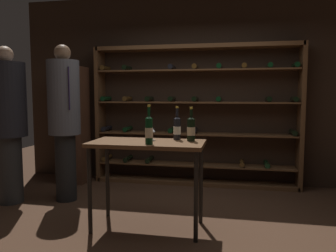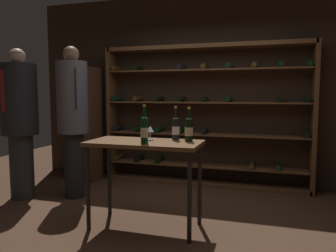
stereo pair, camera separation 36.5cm
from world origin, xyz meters
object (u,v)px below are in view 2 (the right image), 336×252
object	(u,v)px
wine_bottle_gold_foil	(189,129)
person_guest_plum_blouse	(20,116)
tasting_table	(145,152)
person_guest_khaki	(73,114)
wine_bottle_amber_reserve	(144,130)
wine_bottle_black_capsule	(176,128)
wine_glass_stemmed_left	(150,130)
wine_rack	(203,116)
display_cabinet	(85,125)

from	to	relation	value
wine_bottle_gold_foil	person_guest_plum_blouse	bearing A→B (deg)	172.13
tasting_table	person_guest_khaki	bearing A→B (deg)	152.12
tasting_table	wine_bottle_amber_reserve	world-z (taller)	wine_bottle_amber_reserve
person_guest_khaki	wine_bottle_gold_foil	bearing A→B (deg)	27.95
wine_bottle_black_capsule	wine_glass_stemmed_left	world-z (taller)	wine_bottle_black_capsule
wine_glass_stemmed_left	wine_bottle_amber_reserve	bearing A→B (deg)	-81.27
person_guest_plum_blouse	wine_glass_stemmed_left	world-z (taller)	person_guest_plum_blouse
tasting_table	wine_bottle_gold_foil	world-z (taller)	wine_bottle_gold_foil
person_guest_plum_blouse	wine_glass_stemmed_left	size ratio (longest dim) A/B	13.32
person_guest_plum_blouse	tasting_table	bearing A→B (deg)	-21.95
tasting_table	wine_bottle_gold_foil	distance (m)	0.52
tasting_table	wine_rack	bearing A→B (deg)	81.53
person_guest_khaki	person_guest_plum_blouse	xyz separation A→B (m)	(-0.67, -0.23, -0.03)
wine_bottle_amber_reserve	wine_bottle_gold_foil	bearing A→B (deg)	39.24
tasting_table	wine_bottle_amber_reserve	bearing A→B (deg)	-69.46
wine_bottle_amber_reserve	wine_glass_stemmed_left	bearing A→B (deg)	98.73
person_guest_plum_blouse	wine_bottle_black_capsule	bearing A→B (deg)	-15.54
wine_rack	wine_glass_stemmed_left	size ratio (longest dim) A/B	20.95
wine_rack	person_guest_plum_blouse	size ratio (longest dim) A/B	1.57
person_guest_khaki	wine_bottle_gold_foil	distance (m)	1.83
display_cabinet	wine_bottle_black_capsule	size ratio (longest dim) A/B	5.07
person_guest_plum_blouse	wine_bottle_gold_foil	bearing A→B (deg)	-16.69
wine_rack	wine_glass_stemmed_left	bearing A→B (deg)	-98.19
wine_rack	person_guest_plum_blouse	xyz separation A→B (m)	(-2.23, -1.35, 0.03)
person_guest_plum_blouse	wine_glass_stemmed_left	distance (m)	2.02
tasting_table	person_guest_plum_blouse	distance (m)	2.04
wine_bottle_black_capsule	wine_bottle_gold_foil	bearing A→B (deg)	-23.00
tasting_table	wine_bottle_gold_foil	bearing A→B (deg)	15.92
tasting_table	display_cabinet	xyz separation A→B (m)	(-1.63, 1.55, 0.11)
person_guest_plum_blouse	wine_bottle_gold_foil	size ratio (longest dim) A/B	5.65
tasting_table	person_guest_khaki	xyz separation A→B (m)	(-1.30, 0.69, 0.33)
tasting_table	wine_glass_stemmed_left	distance (m)	0.25
wine_bottle_amber_reserve	wine_glass_stemmed_left	distance (m)	0.29
wine_bottle_black_capsule	wine_bottle_gold_foil	distance (m)	0.17
display_cabinet	tasting_table	bearing A→B (deg)	-43.46
wine_bottle_gold_foil	person_guest_khaki	bearing A→B (deg)	162.11
wine_rack	display_cabinet	xyz separation A→B (m)	(-1.90, -0.26, -0.16)
wine_rack	wine_bottle_black_capsule	size ratio (longest dim) A/B	8.75
wine_bottle_amber_reserve	wine_glass_stemmed_left	world-z (taller)	wine_bottle_amber_reserve
person_guest_khaki	wine_glass_stemmed_left	bearing A→B (deg)	22.04
wine_rack	person_guest_plum_blouse	distance (m)	2.61
tasting_table	wine_bottle_gold_foil	size ratio (longest dim) A/B	3.30
display_cabinet	person_guest_plum_blouse	bearing A→B (deg)	-106.99
person_guest_plum_blouse	wine_bottle_amber_reserve	bearing A→B (deg)	-26.24
person_guest_plum_blouse	wine_bottle_black_capsule	size ratio (longest dim) A/B	5.56
wine_bottle_gold_foil	wine_glass_stemmed_left	world-z (taller)	wine_bottle_gold_foil
wine_rack	wine_glass_stemmed_left	xyz separation A→B (m)	(-0.24, -1.70, -0.05)
tasting_table	person_guest_khaki	size ratio (longest dim) A/B	0.58
wine_bottle_black_capsule	wine_bottle_gold_foil	xyz separation A→B (m)	(0.16, -0.07, 0.00)
person_guest_plum_blouse	wine_bottle_amber_reserve	world-z (taller)	person_guest_plum_blouse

